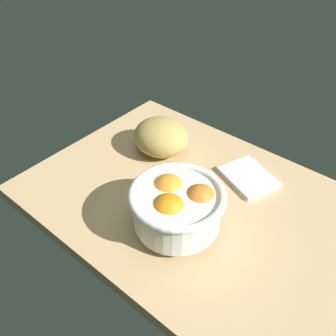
# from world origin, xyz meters

# --- Properties ---
(ground_plane) EXTENTS (0.75, 0.52, 0.03)m
(ground_plane) POSITION_xyz_m (0.00, 0.00, -0.01)
(ground_plane) COLOR tan
(fruit_bowl) EXTENTS (0.19, 0.19, 0.11)m
(fruit_bowl) POSITION_xyz_m (-0.02, 0.09, 0.06)
(fruit_bowl) COLOR white
(fruit_bowl) RESTS_ON ground
(bread_loaf) EXTENTS (0.15, 0.14, 0.09)m
(bread_loaf) POSITION_xyz_m (0.17, -0.09, 0.04)
(bread_loaf) COLOR tan
(bread_loaf) RESTS_ON ground
(napkin_folded) EXTENTS (0.15, 0.14, 0.01)m
(napkin_folded) POSITION_xyz_m (-0.05, -0.13, 0.01)
(napkin_folded) COLOR silver
(napkin_folded) RESTS_ON ground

